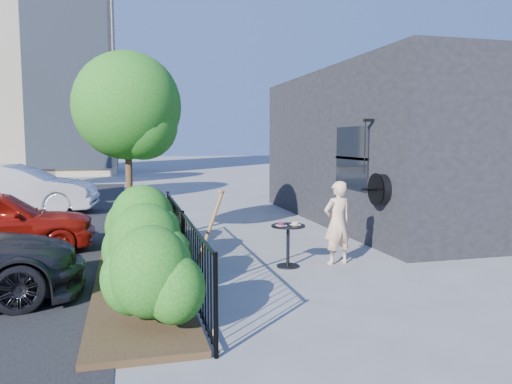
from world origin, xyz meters
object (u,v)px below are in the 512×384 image
object	(u,v)px
woman	(337,223)
shovel	(205,245)
cafe_table	(288,238)
car_silver	(18,189)
patio_tree	(131,112)

from	to	relation	value
woman	shovel	xyz separation A→B (m)	(-2.52, -0.97, -0.08)
cafe_table	shovel	size ratio (longest dim) A/B	0.52
cafe_table	woman	world-z (taller)	woman
woman	cafe_table	bearing A→B (deg)	-10.20
woman	car_silver	distance (m)	10.46
shovel	cafe_table	bearing A→B (deg)	31.27
car_silver	shovel	bearing A→B (deg)	-148.75
patio_tree	woman	distance (m)	4.73
patio_tree	cafe_table	xyz separation A→B (m)	(2.58, -2.45, -2.25)
patio_tree	shovel	size ratio (longest dim) A/B	2.58
woman	shovel	size ratio (longest dim) A/B	0.98
cafe_table	shovel	bearing A→B (deg)	-148.73
cafe_table	shovel	world-z (taller)	shovel
car_silver	cafe_table	bearing A→B (deg)	-137.86
shovel	car_silver	world-z (taller)	shovel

